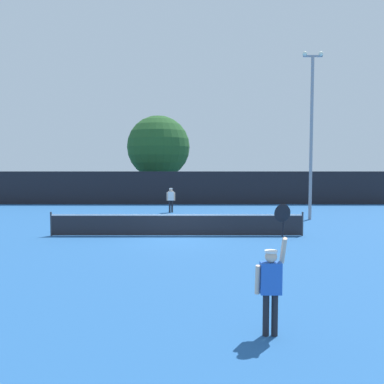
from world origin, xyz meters
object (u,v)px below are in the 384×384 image
large_tree (159,147)px  parked_car_near (149,190)px  parked_car_mid (205,190)px  tennis_ball (228,225)px  player_receiving (172,198)px  player_serving (272,279)px  light_pole (312,126)px  parked_car_far (290,189)px

large_tree → parked_car_near: bearing=146.8°
large_tree → parked_car_mid: large_tree is taller
tennis_ball → large_tree: large_tree is taller
player_receiving → tennis_ball: size_ratio=23.84×
large_tree → player_serving: bearing=-81.5°
parked_car_mid → player_serving: bearing=-92.5°
player_serving → parked_car_mid: (-0.21, 32.12, -0.27)m
player_receiving → parked_car_near: size_ratio=0.38×
player_serving → light_pole: (5.39, 16.04, 4.32)m
player_receiving → large_tree: bearing=-81.0°
tennis_ball → parked_car_mid: (-0.61, 18.41, 0.74)m
parked_car_mid → tennis_ball: bearing=-90.9°
light_pole → parked_car_mid: 17.64m
tennis_ball → parked_car_far: bearing=68.0°
tennis_ball → parked_car_near: (-6.00, 17.29, 0.74)m
parked_car_near → parked_car_mid: size_ratio=0.99×
light_pole → parked_car_near: 19.12m
parked_car_far → parked_car_near: bearing=-176.1°
player_serving → light_pole: light_pole is taller
light_pole → player_serving: bearing=-108.6°
player_serving → parked_car_mid: 32.13m
parked_car_far → player_serving: bearing=-109.0°
parked_car_far → parked_car_mid: bearing=-178.0°
parked_car_far → tennis_ball: bearing=-117.0°
tennis_ball → parked_car_mid: parked_car_mid is taller
player_receiving → tennis_ball: player_receiving is taller
parked_car_near → parked_car_far: bearing=10.4°
large_tree → parked_car_far: size_ratio=1.78×
parked_car_far → light_pole: bearing=-104.6°
light_pole → parked_car_near: size_ratio=2.25×
player_serving → tennis_ball: 13.76m
player_serving → parked_car_mid: bearing=90.4°
player_serving → light_pole: 17.46m
tennis_ball → light_pole: light_pole is taller
player_receiving → tennis_ball: (3.25, -5.88, -0.96)m
light_pole → parked_car_mid: (-5.60, 16.08, -4.59)m
player_receiving → parked_car_near: bearing=-76.5°
player_receiving → large_tree: size_ratio=0.21×
player_serving → parked_car_near: 31.51m
parked_car_near → parked_car_far: same height
parked_car_near → player_receiving: bearing=-74.9°
large_tree → light_pole: bearing=-55.1°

